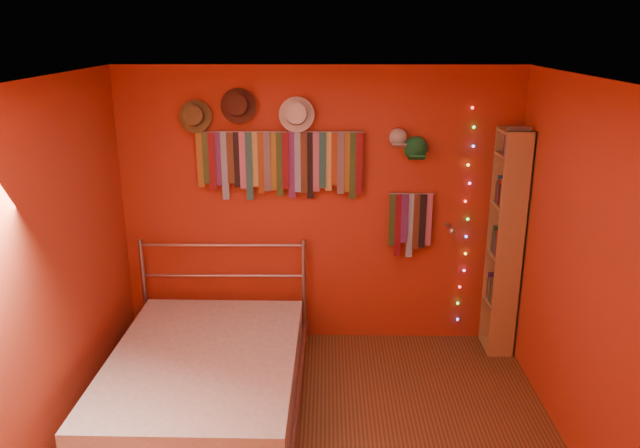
{
  "coord_description": "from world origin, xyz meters",
  "views": [
    {
      "loc": [
        0.07,
        -3.58,
        2.8
      ],
      "look_at": [
        0.02,
        0.9,
        1.38
      ],
      "focal_mm": 35.0,
      "sensor_mm": 36.0,
      "label": 1
    }
  ],
  "objects_px": {
    "bed": "(204,377)",
    "tie_rack": "(281,161)",
    "reading_lamp": "(451,230)",
    "bookshelf": "(510,242)"
  },
  "relations": [
    {
      "from": "tie_rack",
      "to": "reading_lamp",
      "type": "relative_size",
      "value": 5.22
    },
    {
      "from": "tie_rack",
      "to": "reading_lamp",
      "type": "xyz_separation_m",
      "value": [
        1.47,
        -0.15,
        -0.57
      ]
    },
    {
      "from": "reading_lamp",
      "to": "bed",
      "type": "bearing_deg",
      "value": -155.42
    },
    {
      "from": "tie_rack",
      "to": "bookshelf",
      "type": "distance_m",
      "value": 2.1
    },
    {
      "from": "reading_lamp",
      "to": "bed",
      "type": "height_order",
      "value": "reading_lamp"
    },
    {
      "from": "bookshelf",
      "to": "bed",
      "type": "bearing_deg",
      "value": -160.04
    },
    {
      "from": "bookshelf",
      "to": "bed",
      "type": "relative_size",
      "value": 0.97
    },
    {
      "from": "tie_rack",
      "to": "reading_lamp",
      "type": "distance_m",
      "value": 1.58
    },
    {
      "from": "bed",
      "to": "tie_rack",
      "type": "bearing_deg",
      "value": 64.11
    },
    {
      "from": "bookshelf",
      "to": "tie_rack",
      "type": "bearing_deg",
      "value": 175.55
    }
  ]
}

